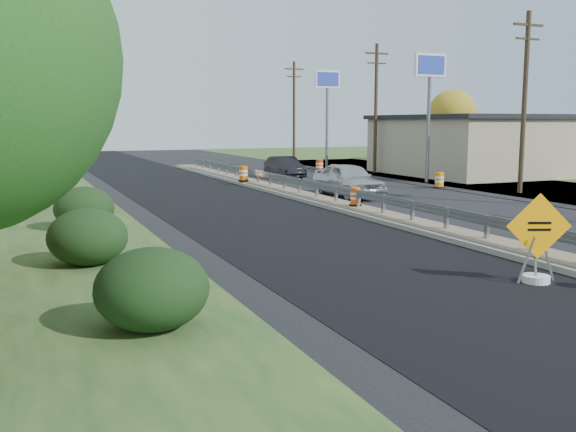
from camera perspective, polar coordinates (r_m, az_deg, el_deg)
name	(u,v)px	position (r m, az deg, el deg)	size (l,w,h in m)	color
ground	(446,235)	(22.11, 13.86, -1.67)	(140.00, 140.00, 0.00)	black
milled_overlay	(229,206)	(28.98, -5.30, 0.88)	(7.20, 120.00, 0.01)	black
median	(336,204)	(28.81, 4.29, 1.06)	(1.60, 55.00, 0.23)	gray
guardrail	(326,188)	(29.62, 3.41, 2.47)	(0.10, 46.15, 0.72)	silver
retail_building_near	(514,144)	(50.64, 19.43, 6.06)	(18.50, 12.50, 4.27)	tan
pylon_sign_mid	(430,77)	(41.00, 12.49, 11.96)	(2.20, 0.30, 7.90)	slate
pylon_sign_north	(327,88)	(53.02, 3.51, 11.27)	(2.20, 0.30, 7.90)	slate
utility_pole_smid	(524,99)	(36.12, 20.28, 9.71)	(1.90, 0.26, 9.40)	#473523
utility_pole_nmid	(376,106)	(48.17, 7.81, 9.67)	(1.90, 0.26, 9.40)	#473523
utility_pole_north	(294,110)	(61.54, 0.54, 9.44)	(1.90, 0.26, 9.40)	#473523
hedge_south	(152,289)	(11.95, -12.01, -6.33)	(2.09, 2.09, 1.52)	black
hedge_mid	(88,237)	(17.70, -17.38, -1.77)	(2.09, 2.09, 1.52)	black
hedge_north	(84,208)	(23.65, -17.67, 0.69)	(2.09, 2.09, 1.52)	black
tree_near_red	(15,93)	(27.39, -23.11, 10.01)	(4.95, 4.95, 7.35)	#473523
tree_far_yellow	(452,114)	(64.60, 14.39, 8.78)	(4.62, 4.62, 6.86)	#473523
caution_sign	(537,260)	(16.14, 21.25, -3.70)	(1.45, 0.64, 2.12)	white
barrel_median_mid	(356,197)	(27.33, 6.02, 1.68)	(0.53, 0.53, 0.77)	black
barrel_median_far	(243,174)	(38.64, -3.98, 3.74)	(0.62, 0.62, 0.91)	black
barrel_shoulder_near	(439,181)	(37.79, 13.30, 3.09)	(0.62, 0.62, 0.91)	black
barrel_shoulder_mid	(334,171)	(44.27, 4.08, 4.00)	(0.59, 0.59, 0.87)	black
barrel_shoulder_far	(319,166)	(48.44, 2.81, 4.44)	(0.67, 0.67, 0.98)	black
car_silver	(348,180)	(32.67, 5.39, 3.22)	(2.02, 5.03, 1.71)	silver
car_dark_mid	(285,167)	(43.66, -0.31, 4.37)	(1.54, 4.43, 1.46)	black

